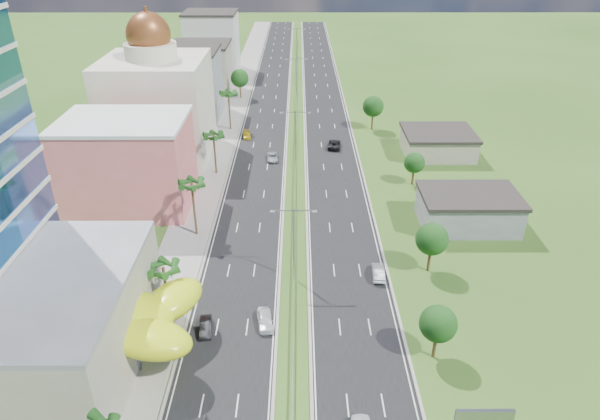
{
  "coord_description": "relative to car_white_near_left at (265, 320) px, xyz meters",
  "views": [
    {
      "loc": [
        0.7,
        -50.48,
        43.91
      ],
      "look_at": [
        0.84,
        17.12,
        7.0
      ],
      "focal_mm": 32.0,
      "sensor_mm": 36.0,
      "label": 1
    }
  ],
  "objects": [
    {
      "name": "palm_tree_e",
      "position": [
        -12.01,
        69.58,
        7.51
      ],
      "size": [
        3.6,
        3.6,
        9.4
      ],
      "color": "#47301C",
      "rests_on": "ground"
    },
    {
      "name": "pink_shophouse",
      "position": [
        -24.51,
        31.58,
        6.7
      ],
      "size": [
        20.0,
        15.0,
        15.0
      ],
      "primitive_type": "cube",
      "color": "#D86458",
      "rests_on": "ground"
    },
    {
      "name": "leafy_tree_rb",
      "position": [
        22.49,
        11.58,
        4.38
      ],
      "size": [
        4.55,
        4.55,
        7.47
      ],
      "color": "#47301C",
      "rests_on": "ground"
    },
    {
      "name": "leafy_tree_rc",
      "position": [
        25.49,
        39.58,
        3.58
      ],
      "size": [
        3.85,
        3.85,
        6.33
      ],
      "color": "#47301C",
      "rests_on": "ground"
    },
    {
      "name": "car_silver_right",
      "position": [
        15.21,
        10.06,
        -0.02
      ],
      "size": [
        1.85,
        4.6,
        1.49
      ],
      "primitive_type": "imported",
      "rotation": [
        0.0,
        0.0,
        3.08
      ],
      "color": "#9DA0A4",
      "rests_on": "road_right"
    },
    {
      "name": "streetlight_median_e",
      "position": [
        3.49,
        139.58,
        5.95
      ],
      "size": [
        6.04,
        0.25,
        11.0
      ],
      "color": "gray",
      "rests_on": "ground"
    },
    {
      "name": "midrise_grey",
      "position": [
        -23.51,
        79.58,
        7.2
      ],
      "size": [
        16.0,
        15.0,
        16.0
      ],
      "primitive_type": "cube",
      "color": "gray",
      "rests_on": "ground"
    },
    {
      "name": "car_dark_left",
      "position": [
        -7.09,
        -1.09,
        -0.1
      ],
      "size": [
        1.84,
        4.11,
        1.31
      ],
      "primitive_type": "imported",
      "rotation": [
        0.0,
        0.0,
        0.12
      ],
      "color": "black",
      "rests_on": "road_left"
    },
    {
      "name": "streetlight_median_b",
      "position": [
        3.49,
        9.58,
        5.95
      ],
      "size": [
        6.04,
        0.25,
        11.0
      ],
      "color": "gray",
      "rests_on": "ground"
    },
    {
      "name": "car_silver_mid_left",
      "position": [
        -1.27,
        51.13,
        -0.12
      ],
      "size": [
        2.45,
        4.75,
        1.28
      ],
      "primitive_type": "imported",
      "rotation": [
        0.0,
        0.0,
        0.07
      ],
      "color": "#A6A9AE",
      "rests_on": "road_left"
    },
    {
      "name": "palm_tree_d",
      "position": [
        -12.01,
        44.58,
        6.74
      ],
      "size": [
        3.6,
        3.6,
        8.6
      ],
      "color": "#47301C",
      "rests_on": "ground"
    },
    {
      "name": "car_dark_far_right",
      "position": [
        11.88,
        58.01,
        0.01
      ],
      "size": [
        3.22,
        5.81,
        1.54
      ],
      "primitive_type": "imported",
      "rotation": [
        0.0,
        0.0,
        3.02
      ],
      "color": "black",
      "rests_on": "road_right"
    },
    {
      "name": "car_white_near_left",
      "position": [
        0.0,
        0.0,
        0.0
      ],
      "size": [
        2.47,
        4.68,
        1.52
      ],
      "primitive_type": "imported",
      "rotation": [
        0.0,
        0.0,
        0.16
      ],
      "color": "white",
      "rests_on": "road_left"
    },
    {
      "name": "lime_canopy",
      "position": [
        -16.51,
        -4.43,
        4.19
      ],
      "size": [
        18.0,
        15.0,
        7.4
      ],
      "color": "#CCE015",
      "rests_on": "ground"
    },
    {
      "name": "midrise_beige",
      "position": [
        -23.51,
        101.58,
        5.7
      ],
      "size": [
        16.0,
        15.0,
        13.0
      ],
      "primitive_type": "cube",
      "color": "#9D9781",
      "rests_on": "ground"
    },
    {
      "name": "domed_building",
      "position": [
        -24.51,
        54.58,
        10.56
      ],
      "size": [
        20.0,
        20.0,
        28.7
      ],
      "color": "beige",
      "rests_on": "ground"
    },
    {
      "name": "shed_far",
      "position": [
        33.49,
        54.58,
        1.4
      ],
      "size": [
        14.0,
        12.0,
        4.4
      ],
      "primitive_type": "cube",
      "color": "#9D9781",
      "rests_on": "ground"
    },
    {
      "name": "leafy_tree_lfar",
      "position": [
        -12.01,
        94.58,
        4.78
      ],
      "size": [
        4.9,
        4.9,
        8.05
      ],
      "color": "#47301C",
      "rests_on": "ground"
    },
    {
      "name": "palm_tree_c",
      "position": [
        -12.01,
        21.58,
        7.7
      ],
      "size": [
        3.6,
        3.6,
        9.6
      ],
      "color": "#47301C",
      "rests_on": "ground"
    },
    {
      "name": "palm_tree_b",
      "position": [
        -12.01,
        1.58,
        6.26
      ],
      "size": [
        3.6,
        3.6,
        8.1
      ],
      "color": "#47301C",
      "rests_on": "ground"
    },
    {
      "name": "leafy_tree_rd",
      "position": [
        21.49,
        69.58,
        4.78
      ],
      "size": [
        4.9,
        4.9,
        8.05
      ],
      "color": "#47301C",
      "rests_on": "ground"
    },
    {
      "name": "midrise_white",
      "position": [
        -23.51,
        124.58,
        8.2
      ],
      "size": [
        16.0,
        15.0,
        18.0
      ],
      "primitive_type": "cube",
      "color": "silver",
      "rests_on": "ground"
    },
    {
      "name": "streetlight_median_c",
      "position": [
        3.49,
        49.58,
        5.95
      ],
      "size": [
        6.04,
        0.25,
        11.0
      ],
      "color": "gray",
      "rests_on": "ground"
    },
    {
      "name": "motorcycle",
      "position": [
        -5.07,
        -14.67,
        -0.11
      ],
      "size": [
        0.84,
        2.08,
        1.29
      ],
      "primitive_type": "imported",
      "rotation": [
        0.0,
        0.0,
        0.12
      ],
      "color": "black",
      "rests_on": "road_left"
    },
    {
      "name": "median_guardrail",
      "position": [
        3.49,
        71.57,
        -0.18
      ],
      "size": [
        0.1,
        216.06,
        0.76
      ],
      "color": "gray",
      "rests_on": "ground"
    },
    {
      "name": "leafy_tree_ra",
      "position": [
        19.49,
        -5.42,
        3.98
      ],
      "size": [
        4.2,
        4.2,
        6.9
      ],
      "color": "#47301C",
      "rests_on": "ground"
    },
    {
      "name": "road_right",
      "position": [
        10.99,
        89.58,
        -0.78
      ],
      "size": [
        11.0,
        260.0,
        0.04
      ],
      "primitive_type": "cube",
      "color": "black",
      "rests_on": "ground"
    },
    {
      "name": "ground",
      "position": [
        3.49,
        -0.42,
        -0.8
      ],
      "size": [
        500.0,
        500.0,
        0.0
      ],
      "primitive_type": "plane",
      "color": "#2D5119",
      "rests_on": "ground"
    },
    {
      "name": "road_left",
      "position": [
        -4.01,
        89.58,
        -0.78
      ],
      "size": [
        11.0,
        260.0,
        0.04
      ],
      "primitive_type": "cube",
      "color": "black",
      "rests_on": "ground"
    },
    {
      "name": "car_yellow_far_left",
      "position": [
        -7.72,
        64.19,
        -0.14
      ],
      "size": [
        2.35,
        4.48,
        1.24
      ],
      "primitive_type": "imported",
      "rotation": [
        0.0,
        0.0,
        0.15
      ],
      "color": "gold",
      "rests_on": "road_left"
    },
    {
      "name": "shed_near",
      "position": [
        31.49,
        24.58,
        1.7
      ],
      "size": [
        15.0,
        10.0,
        5.0
      ],
      "primitive_type": "cube",
      "color": "gray",
      "rests_on": "ground"
    },
    {
      "name": "streetlight_median_d",
      "position": [
        3.49,
        94.58,
        5.95
      ],
      "size": [
        6.04,
        0.25,
        11.0
      ],
      "color": "gray",
      "rests_on": "ground"
    },
    {
      "name": "sidewalk_left",
      "position": [
        -13.51,
        89.58,
        -0.74
      ],
      "size": [
        7.0,
        260.0,
        0.12
      ],
      "primitive_type": "cube",
      "color": "gray",
      "rests_on": "ground"
    }
  ]
}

